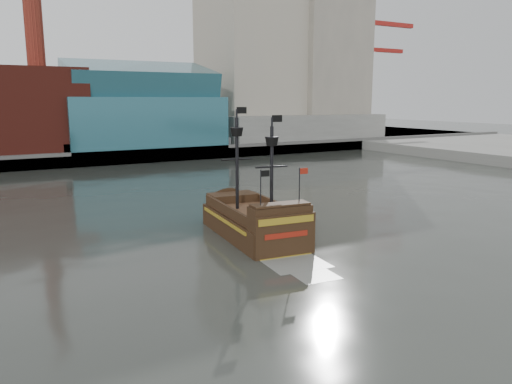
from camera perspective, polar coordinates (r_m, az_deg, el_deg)
ground at (r=35.55m, az=5.62°, el=-8.55°), size 400.00×400.00×0.00m
promenade_far at (r=121.40m, az=-20.34°, el=4.89°), size 220.00×60.00×2.00m
seawall at (r=92.52m, az=-17.30°, el=3.69°), size 220.00×1.00×2.60m
skyline at (r=115.34m, az=-17.82°, el=16.52°), size 149.00×45.00×62.00m
crane_a at (r=147.13m, az=12.60°, el=13.24°), size 22.50×4.00×32.25m
crane_b at (r=160.84m, az=12.71°, el=11.73°), size 19.10×4.00×26.25m
pirate_ship at (r=42.52m, az=-0.23°, el=-3.80°), size 6.26×16.13×11.77m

